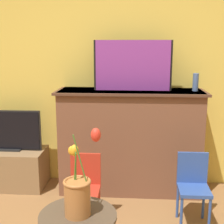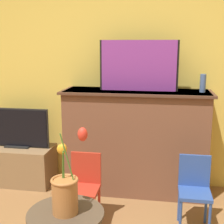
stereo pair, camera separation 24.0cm
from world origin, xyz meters
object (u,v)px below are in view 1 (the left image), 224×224
at_px(chair_red, 85,185).
at_px(chair_blue, 193,184).
at_px(tv_monitor, 8,131).
at_px(vase_tulips, 78,192).
at_px(painting, 133,66).

relative_size(chair_red, chair_blue, 1.00).
height_order(tv_monitor, chair_blue, tv_monitor).
bearing_deg(chair_blue, chair_red, -174.52).
bearing_deg(vase_tulips, tv_monitor, 125.01).
bearing_deg(tv_monitor, painting, 0.46).
distance_m(painting, chair_red, 1.28).
bearing_deg(vase_tulips, chair_red, 96.46).
xyz_separation_m(tv_monitor, vase_tulips, (1.04, -1.49, 0.06)).
bearing_deg(tv_monitor, vase_tulips, -54.99).
distance_m(painting, chair_blue, 1.29).
distance_m(chair_red, vase_tulips, 0.86).
height_order(painting, vase_tulips, painting).
bearing_deg(chair_red, painting, 60.75).
relative_size(tv_monitor, chair_red, 1.16).
distance_m(tv_monitor, chair_blue, 2.02).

